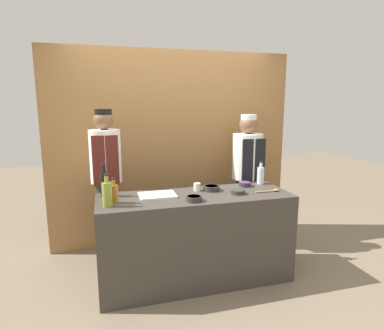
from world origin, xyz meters
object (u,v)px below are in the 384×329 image
bottle_soy (105,183)px  chef_right (247,177)px  cutting_board (157,195)px  bottle_clear (261,175)px  sauce_bowl_white (194,198)px  chef_left (107,181)px  bottle_amber (114,193)px  wooden_spoon (271,191)px  sauce_bowl_purple (245,184)px  cup_cream (197,187)px  bottle_oil (107,194)px  sauce_bowl_green (211,188)px  sauce_bowl_orange (238,192)px

bottle_soy → chef_right: size_ratio=0.20×
cutting_board → bottle_clear: bottle_clear is taller
sauce_bowl_white → chef_left: size_ratio=0.09×
bottle_amber → wooden_spoon: size_ratio=0.91×
sauce_bowl_purple → bottle_amber: size_ratio=0.56×
sauce_bowl_white → bottle_clear: 0.98m
sauce_bowl_purple → bottle_soy: 1.46m
bottle_amber → cup_cream: (0.83, 0.20, -0.05)m
sauce_bowl_purple → cup_cream: 0.55m
bottle_oil → chef_left: bearing=89.7°
sauce_bowl_green → cutting_board: (-0.57, -0.06, -0.02)m
sauce_bowl_orange → chef_right: chef_right is taller
sauce_bowl_green → chef_right: (0.62, 0.49, -0.03)m
sauce_bowl_purple → chef_right: 0.47m
cutting_board → chef_right: chef_right is taller
sauce_bowl_purple → sauce_bowl_green: 0.41m
bottle_amber → chef_right: bearing=22.3°
bottle_clear → wooden_spoon: 0.35m
sauce_bowl_green → sauce_bowl_orange: 0.28m
sauce_bowl_white → bottle_amber: (-0.70, 0.13, 0.06)m
wooden_spoon → chef_left: (-1.59, 0.69, 0.04)m
sauce_bowl_orange → sauce_bowl_purple: bearing=52.9°
sauce_bowl_purple → bottle_soy: bearing=179.7°
sauce_bowl_white → chef_right: (0.89, 0.79, -0.03)m
bottle_amber → bottle_oil: bearing=-126.3°
sauce_bowl_purple → cutting_board: sauce_bowl_purple is taller
sauce_bowl_purple → chef_left: (-1.44, 0.42, 0.02)m
bottle_clear → chef_left: 1.69m
sauce_bowl_purple → cup_cream: bearing=-175.8°
sauce_bowl_green → chef_right: chef_right is taller
sauce_bowl_white → sauce_bowl_orange: (0.48, 0.12, -0.00)m
chef_right → wooden_spoon: bearing=-95.2°
cup_cream → chef_left: (-0.89, 0.46, 0.01)m
bottle_oil → chef_right: (1.66, 0.74, -0.11)m
cup_cream → chef_right: (0.77, 0.46, -0.04)m
bottle_amber → cup_cream: bottle_amber is taller
cutting_board → wooden_spoon: bearing=-7.6°
sauce_bowl_purple → sauce_bowl_white: same height
cutting_board → cup_cream: (0.42, 0.09, 0.03)m
bottle_soy → sauce_bowl_purple: bearing=-0.3°
bottle_amber → wooden_spoon: bearing=-1.4°
sauce_bowl_white → bottle_soy: size_ratio=0.46×
chef_left → bottle_soy: bearing=-92.9°
chef_left → chef_right: bearing=-0.0°
sauce_bowl_orange → bottle_soy: bottle_soy is taller
bottle_oil → chef_left: size_ratio=0.17×
cutting_board → chef_right: 1.31m
sauce_bowl_green → cup_cream: bearing=167.5°
cutting_board → chef_left: size_ratio=0.21×
bottle_amber → chef_left: bearing=94.9°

